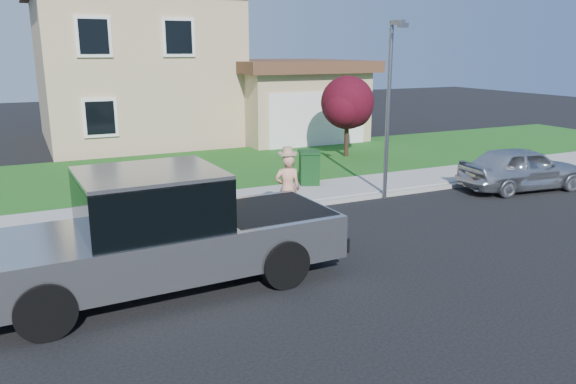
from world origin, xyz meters
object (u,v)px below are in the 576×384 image
object	(u,v)px
sedan	(522,168)
street_lamp	(390,100)
ornamental_tree	(348,105)
pickup_truck	(160,234)
trash_bin	(309,167)
woman	(287,188)

from	to	relation	value
sedan	street_lamp	bearing A→B (deg)	85.38
sedan	ornamental_tree	distance (m)	7.07
pickup_truck	sedan	size ratio (longest dim) A/B	1.70
sedan	trash_bin	size ratio (longest dim) A/B	3.80
sedan	street_lamp	distance (m)	4.90
sedan	ornamental_tree	xyz separation A→B (m)	(-2.15, 6.58, 1.41)
sedan	street_lamp	world-z (taller)	street_lamp
ornamental_tree	trash_bin	world-z (taller)	ornamental_tree
pickup_truck	sedan	world-z (taller)	pickup_truck
pickup_truck	street_lamp	distance (m)	8.12
pickup_truck	street_lamp	world-z (taller)	street_lamp
street_lamp	sedan	bearing A→B (deg)	-11.89
woman	sedan	distance (m)	7.86
woman	sedan	world-z (taller)	woman
pickup_truck	woman	world-z (taller)	pickup_truck
trash_bin	ornamental_tree	bearing A→B (deg)	66.23
ornamental_tree	street_lamp	size ratio (longest dim) A/B	0.63
sedan	pickup_truck	bearing A→B (deg)	109.11
woman	street_lamp	xyz separation A→B (m)	(3.54, 0.90, 1.89)
woman	street_lamp	world-z (taller)	street_lamp
street_lamp	trash_bin	bearing A→B (deg)	124.74
woman	trash_bin	bearing A→B (deg)	-108.77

